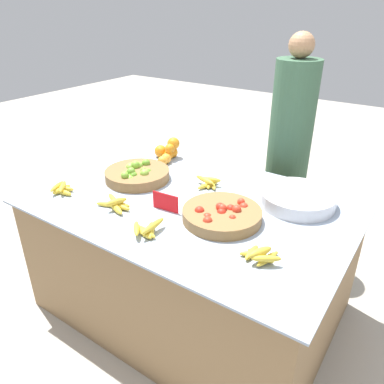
{
  "coord_description": "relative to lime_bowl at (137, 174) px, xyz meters",
  "views": [
    {
      "loc": [
        1.01,
        -1.47,
        1.69
      ],
      "look_at": [
        0.0,
        0.0,
        0.79
      ],
      "focal_mm": 35.0,
      "sensor_mm": 36.0,
      "label": 1
    }
  ],
  "objects": [
    {
      "name": "market_table",
      "position": [
        0.42,
        -0.03,
        -0.4
      ],
      "size": [
        1.68,
        1.16,
        0.74
      ],
      "color": "olive",
      "rests_on": "ground_plane"
    },
    {
      "name": "price_sign",
      "position": [
        0.37,
        -0.2,
        0.01
      ],
      "size": [
        0.15,
        0.02,
        0.09
      ],
      "rotation": [
        0.0,
        0.0,
        0.09
      ],
      "color": "red",
      "rests_on": "market_table"
    },
    {
      "name": "banana_bunch_back_center",
      "position": [
        0.44,
        -0.42,
        -0.01
      ],
      "size": [
        0.15,
        0.19,
        0.06
      ],
      "color": "gold",
      "rests_on": "market_table"
    },
    {
      "name": "metal_bowl",
      "position": [
        0.9,
        0.24,
        0.0
      ],
      "size": [
        0.39,
        0.39,
        0.07
      ],
      "color": "silver",
      "rests_on": "market_table"
    },
    {
      "name": "vendor_person",
      "position": [
        0.62,
        0.84,
        -0.05
      ],
      "size": [
        0.28,
        0.28,
        1.54
      ],
      "color": "#385B42",
      "rests_on": "ground_plane"
    },
    {
      "name": "orange_pile",
      "position": [
        -0.05,
        0.36,
        0.02
      ],
      "size": [
        0.18,
        0.23,
        0.14
      ],
      "color": "orange",
      "rests_on": "market_table"
    },
    {
      "name": "lime_bowl",
      "position": [
        0.0,
        0.0,
        0.0
      ],
      "size": [
        0.38,
        0.38,
        0.1
      ],
      "color": "olive",
      "rests_on": "market_table"
    },
    {
      "name": "ground_plane",
      "position": [
        0.42,
        -0.03,
        -0.77
      ],
      "size": [
        12.0,
        12.0,
        0.0
      ],
      "primitive_type": "plane",
      "color": "#ADA599"
    },
    {
      "name": "tomato_basket",
      "position": [
        0.66,
        -0.11,
        -0.0
      ],
      "size": [
        0.39,
        0.39,
        0.09
      ],
      "color": "olive",
      "rests_on": "market_table"
    },
    {
      "name": "banana_bunch_middle_left",
      "position": [
        -0.23,
        -0.37,
        -0.01
      ],
      "size": [
        0.17,
        0.14,
        0.05
      ],
      "color": "gold",
      "rests_on": "market_table"
    },
    {
      "name": "banana_bunch_front_left",
      "position": [
        0.14,
        -0.33,
        -0.01
      ],
      "size": [
        0.2,
        0.13,
        0.06
      ],
      "color": "gold",
      "rests_on": "market_table"
    },
    {
      "name": "banana_bunch_front_right",
      "position": [
        0.4,
        0.17,
        -0.01
      ],
      "size": [
        0.17,
        0.18,
        0.06
      ],
      "color": "gold",
      "rests_on": "market_table"
    },
    {
      "name": "banana_bunch_front_center",
      "position": [
        0.95,
        -0.3,
        -0.01
      ],
      "size": [
        0.18,
        0.15,
        0.06
      ],
      "color": "gold",
      "rests_on": "market_table"
    }
  ]
}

